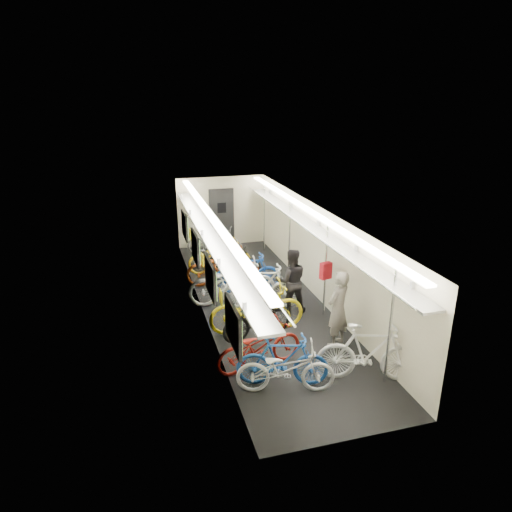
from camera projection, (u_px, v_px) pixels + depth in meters
train_car_shell at (240, 235)px, 11.56m from camera, size 10.00×10.00×10.00m
bicycle_0 at (286, 369)px, 8.03m from camera, size 1.85×1.03×0.92m
bicycle_1 at (283, 361)px, 8.19m from camera, size 1.74×0.94×1.01m
bicycle_2 at (259, 346)px, 8.73m from camera, size 1.87×0.97×0.94m
bicycle_3 at (257, 318)px, 9.77m from camera, size 1.66×0.71×0.96m
bicycle_4 at (257, 308)px, 10.07m from camera, size 2.16×0.83×1.12m
bicycle_5 at (262, 287)px, 11.15m from camera, size 1.99×0.98×1.15m
bicycle_6 at (232, 283)px, 11.37m from camera, size 2.26×0.98×1.15m
bicycle_7 at (247, 273)px, 12.06m from camera, size 1.87×0.69×1.10m
bicycle_8 at (223, 267)px, 12.52m from camera, size 2.09×0.97×1.06m
bicycle_9 at (233, 262)px, 13.06m from camera, size 1.66×1.06×0.97m
bicycle_10 at (220, 257)px, 13.44m from camera, size 1.88×0.68×0.98m
bicycle_11 at (369, 353)px, 8.31m from camera, size 1.98×1.15×1.15m
bicycle_12 at (218, 251)px, 14.02m from camera, size 1.79×0.78×0.91m
bicycle_14 at (215, 242)px, 14.77m from camera, size 1.95×1.33×0.97m
passenger_near at (338, 309)px, 9.42m from camera, size 0.72×0.66×1.66m
passenger_mid at (291, 281)px, 10.93m from camera, size 0.86×0.72×1.59m
backpack at (326, 271)px, 10.23m from camera, size 0.29×0.20×0.38m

